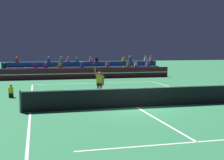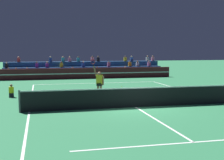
# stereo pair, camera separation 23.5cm
# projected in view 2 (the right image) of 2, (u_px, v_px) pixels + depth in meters

# --- Properties ---
(ground_plane) EXTENTS (120.00, 120.00, 0.00)m
(ground_plane) POSITION_uv_depth(u_px,v_px,m) (136.00, 107.00, 16.63)
(ground_plane) COLOR #2D7A4C
(court_lines) EXTENTS (11.10, 23.90, 0.01)m
(court_lines) POSITION_uv_depth(u_px,v_px,m) (136.00, 107.00, 16.63)
(court_lines) COLOR white
(court_lines) RESTS_ON ground
(tennis_net) EXTENTS (12.00, 0.10, 1.10)m
(tennis_net) POSITION_uv_depth(u_px,v_px,m) (136.00, 97.00, 16.58)
(tennis_net) COLOR slate
(tennis_net) RESTS_ON ground
(sponsor_banner_wall) EXTENTS (18.00, 0.26, 1.10)m
(sponsor_banner_wall) POSITION_uv_depth(u_px,v_px,m) (88.00, 73.00, 32.49)
(sponsor_banner_wall) COLOR #51191E
(sponsor_banner_wall) RESTS_ON ground
(bleacher_stand) EXTENTS (17.48, 2.85, 2.28)m
(bleacher_stand) POSITION_uv_depth(u_px,v_px,m) (85.00, 71.00, 34.94)
(bleacher_stand) COLOR navy
(bleacher_stand) RESTS_ON ground
(ball_kid_courtside) EXTENTS (0.30, 0.36, 0.84)m
(ball_kid_courtside) POSITION_uv_depth(u_px,v_px,m) (11.00, 92.00, 19.99)
(ball_kid_courtside) COLOR black
(ball_kid_courtside) RESTS_ON ground
(tennis_player) EXTENTS (0.77, 0.57, 2.50)m
(tennis_player) POSITION_uv_depth(u_px,v_px,m) (99.00, 83.00, 19.07)
(tennis_player) COLOR #9E7051
(tennis_player) RESTS_ON ground
(tennis_ball) EXTENTS (0.07, 0.07, 0.07)m
(tennis_ball) POSITION_uv_depth(u_px,v_px,m) (122.00, 86.00, 25.42)
(tennis_ball) COLOR #C6DB33
(tennis_ball) RESTS_ON ground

